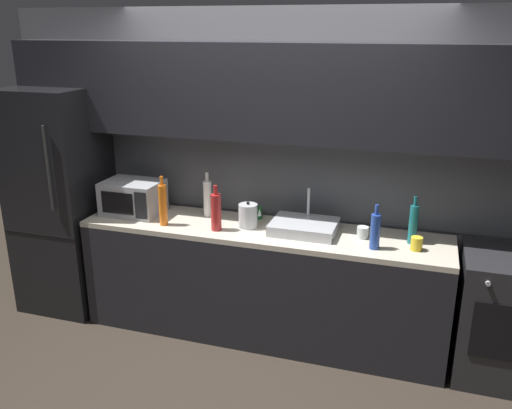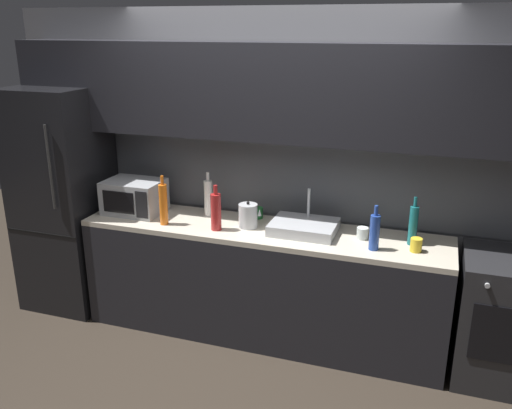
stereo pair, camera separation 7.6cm
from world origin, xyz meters
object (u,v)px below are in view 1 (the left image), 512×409
at_px(mug_yellow, 416,244).
at_px(mug_clear, 363,232).
at_px(refrigerator, 62,200).
at_px(wine_bottle_teal, 413,224).
at_px(wine_bottle_orange, 163,205).
at_px(wine_bottle_white, 208,198).
at_px(microwave, 133,197).
at_px(mug_green, 257,213).
at_px(wine_bottle_blue, 375,231).
at_px(wine_bottle_red, 216,212).
at_px(kettle, 248,216).
at_px(oven_range, 502,317).

bearing_deg(mug_yellow, mug_clear, 163.63).
height_order(refrigerator, wine_bottle_teal, refrigerator).
height_order(wine_bottle_orange, wine_bottle_white, wine_bottle_orange).
height_order(microwave, mug_green, microwave).
distance_m(mug_clear, mug_yellow, 0.39).
distance_m(wine_bottle_blue, wine_bottle_orange, 1.59).
bearing_deg(wine_bottle_red, wine_bottle_teal, 7.28).
distance_m(wine_bottle_orange, wine_bottle_teal, 1.85).
bearing_deg(mug_clear, wine_bottle_orange, -172.71).
relative_size(wine_bottle_red, mug_yellow, 3.67).
relative_size(wine_bottle_teal, mug_clear, 4.07).
xyz_separation_m(wine_bottle_blue, wine_bottle_teal, (0.24, 0.18, 0.02)).
bearing_deg(wine_bottle_teal, wine_bottle_white, 176.71).
relative_size(microwave, kettle, 2.23).
height_order(microwave, mug_yellow, microwave).
bearing_deg(microwave, wine_bottle_teal, 0.80).
relative_size(wine_bottle_red, wine_bottle_teal, 1.00).
bearing_deg(mug_green, oven_range, -6.62).
bearing_deg(oven_range, wine_bottle_white, 176.38).
height_order(kettle, wine_bottle_red, wine_bottle_red).
distance_m(oven_range, mug_clear, 1.11).
height_order(microwave, wine_bottle_white, wine_bottle_white).
distance_m(wine_bottle_blue, wine_bottle_white, 1.38).
height_order(kettle, wine_bottle_blue, wine_bottle_blue).
distance_m(wine_bottle_orange, mug_yellow, 1.88).
xyz_separation_m(microwave, mug_green, (0.99, 0.19, -0.09)).
xyz_separation_m(oven_range, mug_yellow, (-0.61, -0.07, 0.50)).
relative_size(wine_bottle_blue, mug_clear, 3.70).
height_order(wine_bottle_blue, wine_bottle_teal, wine_bottle_teal).
bearing_deg(mug_yellow, refrigerator, 178.56).
xyz_separation_m(wine_bottle_blue, mug_clear, (-0.10, 0.17, -0.09)).
bearing_deg(oven_range, wine_bottle_red, -176.39).
bearing_deg(microwave, wine_bottle_orange, -25.58).
bearing_deg(mug_yellow, wine_bottle_orange, -177.55).
bearing_deg(wine_bottle_teal, wine_bottle_orange, -173.72).
xyz_separation_m(wine_bottle_teal, mug_clear, (-0.34, -0.01, -0.10)).
xyz_separation_m(oven_range, wine_bottle_red, (-2.06, -0.13, 0.59)).
distance_m(microwave, wine_bottle_blue, 1.96).
bearing_deg(mug_yellow, wine_bottle_red, -177.70).
relative_size(oven_range, kettle, 4.36).
bearing_deg(microwave, mug_yellow, -2.35).
bearing_deg(microwave, mug_clear, 0.61).
height_order(refrigerator, kettle, refrigerator).
xyz_separation_m(microwave, wine_bottle_teal, (2.19, 0.03, 0.01)).
distance_m(wine_bottle_red, mug_yellow, 1.45).
bearing_deg(wine_bottle_red, mug_green, 58.66).
bearing_deg(wine_bottle_teal, kettle, -177.54).
bearing_deg(wine_bottle_orange, wine_bottle_teal, 6.28).
bearing_deg(kettle, mug_green, 89.81).
distance_m(wine_bottle_red, wine_bottle_white, 0.33).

